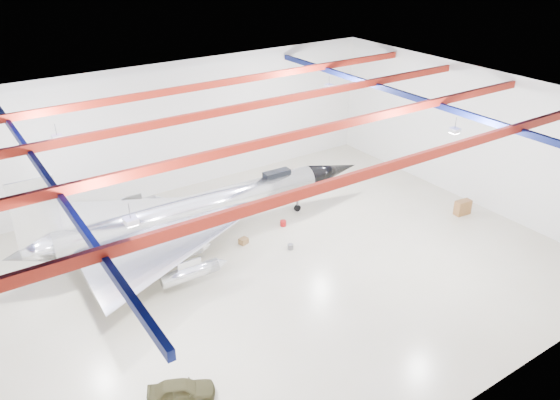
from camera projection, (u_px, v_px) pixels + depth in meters
floor at (262, 271)px, 36.34m from camera, size 40.00×40.00×0.00m
wall_back at (164, 130)px, 44.98m from camera, size 40.00×0.00×40.00m
wall_right at (471, 136)px, 43.82m from camera, size 0.00×30.00×30.00m
ceiling at (259, 112)px, 31.38m from camera, size 40.00×40.00×0.00m
ceiling_structure at (259, 123)px, 31.69m from camera, size 39.50×29.50×1.08m
jet_aircraft at (195, 212)px, 38.69m from camera, size 27.28×15.95×7.44m
jeep at (181, 391)px, 26.30m from camera, size 3.51×2.55×1.11m
desk at (463, 207)px, 43.28m from camera, size 1.37×0.80×1.19m
crate_ply at (165, 268)px, 36.42m from camera, size 0.61×0.54×0.36m
engine_drum at (290, 247)px, 38.76m from camera, size 0.49×0.49×0.38m
parts_bin at (263, 202)px, 44.88m from camera, size 0.81×0.72×0.47m
crate_small at (104, 265)px, 36.83m from camera, size 0.44×0.39×0.26m
tool_chest at (283, 223)px, 41.77m from camera, size 0.60×0.60×0.43m
oil_barrel at (244, 241)px, 39.42m from camera, size 0.73×0.64×0.43m
spares_box at (227, 219)px, 42.51m from camera, size 0.45×0.45×0.31m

